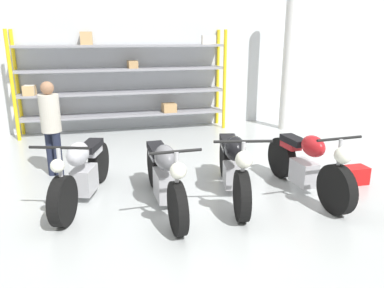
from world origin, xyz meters
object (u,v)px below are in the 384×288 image
(motorcycle_red, at_px, (307,165))
(person_browsing, at_px, (51,122))
(shelving_rack, at_px, (122,81))
(motorcycle_grey, at_px, (164,175))
(motorcycle_silver, at_px, (83,171))
(motorcycle_black, at_px, (233,165))
(toolbox, at_px, (353,175))

(motorcycle_red, xyz_separation_m, person_browsing, (-3.72, 1.68, 0.48))
(shelving_rack, distance_m, motorcycle_red, 5.13)
(shelving_rack, height_order, motorcycle_red, shelving_rack)
(motorcycle_grey, bearing_deg, shelving_rack, -179.05)
(shelving_rack, height_order, motorcycle_silver, shelving_rack)
(motorcycle_grey, bearing_deg, motorcycle_black, 94.74)
(motorcycle_grey, relative_size, motorcycle_black, 1.00)
(motorcycle_grey, bearing_deg, toolbox, 89.87)
(motorcycle_grey, xyz_separation_m, person_browsing, (-1.58, 1.61, 0.47))
(motorcycle_red, bearing_deg, shelving_rack, -155.68)
(motorcycle_silver, height_order, person_browsing, person_browsing)
(motorcycle_black, height_order, person_browsing, person_browsing)
(person_browsing, bearing_deg, toolbox, 114.91)
(toolbox, bearing_deg, motorcycle_grey, -178.25)
(motorcycle_silver, relative_size, motorcycle_grey, 0.94)
(shelving_rack, xyz_separation_m, toolbox, (3.31, -4.33, -1.11))
(motorcycle_black, xyz_separation_m, person_browsing, (-2.62, 1.49, 0.45))
(motorcycle_black, height_order, toolbox, motorcycle_black)
(shelving_rack, height_order, person_browsing, shelving_rack)
(motorcycle_silver, bearing_deg, motorcycle_grey, 82.54)
(motorcycle_grey, relative_size, motorcycle_red, 1.05)
(motorcycle_silver, xyz_separation_m, toolbox, (4.17, -0.42, -0.29))
(shelving_rack, distance_m, motorcycle_grey, 4.50)
(shelving_rack, bearing_deg, motorcycle_red, -62.31)
(motorcycle_silver, relative_size, toolbox, 4.70)
(motorcycle_red, bearing_deg, toolbox, 96.19)
(toolbox, bearing_deg, shelving_rack, 127.35)
(person_browsing, bearing_deg, shelving_rack, -162.92)
(motorcycle_red, distance_m, person_browsing, 4.11)
(motorcycle_silver, xyz_separation_m, motorcycle_black, (2.13, -0.39, 0.05))
(motorcycle_silver, height_order, toolbox, motorcycle_silver)
(motorcycle_silver, bearing_deg, motorcycle_black, 97.33)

